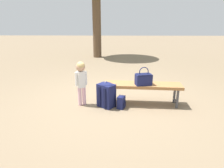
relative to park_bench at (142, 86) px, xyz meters
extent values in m
plane|color=#7F6B51|center=(0.63, -0.17, -0.39)|extent=(40.00, 40.00, 0.00)
cube|color=#9E6B3D|center=(0.00, 0.00, 0.03)|extent=(1.62, 0.51, 0.06)
cylinder|color=#47474C|center=(0.71, 0.09, -0.20)|extent=(0.05, 0.05, 0.39)
cylinder|color=#47474C|center=(0.69, -0.19, -0.20)|extent=(0.05, 0.05, 0.39)
cylinder|color=#47474C|center=(-0.69, 0.19, -0.20)|extent=(0.05, 0.05, 0.39)
cylinder|color=#47474C|center=(-0.71, -0.09, -0.20)|extent=(0.05, 0.05, 0.39)
cylinder|color=#47474C|center=(0.70, -0.05, -0.29)|extent=(0.06, 0.28, 0.04)
cylinder|color=#47474C|center=(-0.70, 0.05, -0.29)|extent=(0.06, 0.28, 0.04)
cube|color=#191E4C|center=(-0.01, 0.07, 0.17)|extent=(0.35, 0.24, 0.22)
cube|color=#131639|center=(-0.01, 0.07, 0.27)|extent=(0.32, 0.24, 0.02)
torus|color=#191E4C|center=(-0.01, 0.07, 0.33)|extent=(0.19, 0.06, 0.20)
cylinder|color=#E5B2C6|center=(1.29, 0.09, -0.20)|extent=(0.07, 0.07, 0.39)
cylinder|color=#E5B2C6|center=(1.21, 0.05, -0.20)|extent=(0.07, 0.07, 0.39)
ellipsoid|color=white|center=(1.30, 0.08, -0.37)|extent=(0.09, 0.10, 0.04)
ellipsoid|color=white|center=(1.21, 0.03, -0.37)|extent=(0.09, 0.10, 0.04)
cube|color=white|center=(1.25, 0.07, 0.16)|extent=(0.18, 0.17, 0.33)
cylinder|color=white|center=(1.33, 0.12, 0.18)|extent=(0.06, 0.06, 0.28)
cylinder|color=white|center=(1.16, 0.03, 0.18)|extent=(0.06, 0.06, 0.28)
sphere|color=tan|center=(1.25, 0.07, 0.42)|extent=(0.19, 0.19, 0.19)
sphere|color=tan|center=(1.24, 0.08, 0.44)|extent=(0.17, 0.17, 0.17)
cube|color=#191E4C|center=(0.74, 0.15, -0.15)|extent=(0.40, 0.39, 0.48)
ellipsoid|color=#191E4C|center=(0.74, 0.15, 0.08)|extent=(0.38, 0.37, 0.11)
cube|color=black|center=(0.65, 0.04, -0.23)|extent=(0.20, 0.17, 0.22)
cube|color=black|center=(0.87, 0.20, -0.15)|extent=(0.06, 0.05, 0.41)
cube|color=black|center=(0.76, 0.29, -0.15)|extent=(0.06, 0.05, 0.41)
torus|color=#B2B2B7|center=(0.74, 0.15, 0.12)|extent=(0.06, 0.07, 0.08)
cube|color=#191E4C|center=(0.44, 0.22, -0.27)|extent=(0.18, 0.21, 0.25)
ellipsoid|color=#191E4C|center=(0.44, 0.22, -0.15)|extent=(0.17, 0.20, 0.06)
cube|color=black|center=(0.37, 0.25, -0.31)|extent=(0.06, 0.12, 0.11)
cube|color=black|center=(0.49, 0.16, -0.27)|extent=(0.02, 0.03, 0.21)
cube|color=black|center=(0.51, 0.23, -0.27)|extent=(0.02, 0.03, 0.21)
torus|color=#B2B2B7|center=(0.44, 0.22, -0.12)|extent=(0.04, 0.02, 0.04)
cylinder|color=brown|center=(1.46, -5.70, 1.22)|extent=(0.39, 0.39, 3.22)
camera|label=1|loc=(0.54, 3.93, 1.30)|focal=32.07mm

